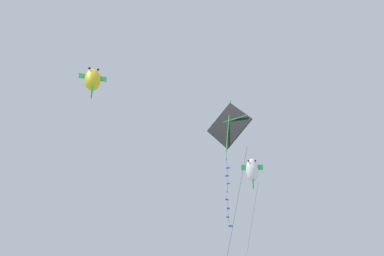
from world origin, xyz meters
TOP-DOWN VIEW (x-y plane):
  - kite_diamond_low_drifter at (-3.71, -2.18)m, footprint 1.80×2.23m
  - kite_fish_mid_left at (7.71, -1.82)m, footprint 2.11×1.97m
  - kite_fish_highest at (-1.17, 6.41)m, footprint 1.79×1.62m

SIDE VIEW (x-z plane):
  - kite_diamond_low_drifter at x=-3.71m, z-range 22.11..31.65m
  - kite_fish_mid_left at x=7.71m, z-range 22.85..32.54m
  - kite_fish_highest at x=-1.17m, z-range 30.43..32.85m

